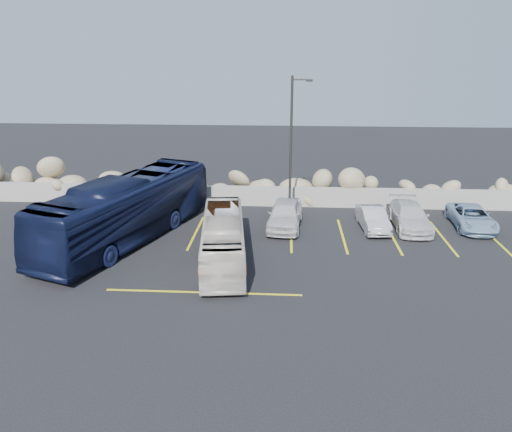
# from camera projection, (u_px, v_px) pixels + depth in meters

# --- Properties ---
(ground) EXTENTS (90.00, 90.00, 0.00)m
(ground) POSITION_uv_depth(u_px,v_px,m) (227.00, 296.00, 19.98)
(ground) COLOR black
(ground) RESTS_ON ground
(seawall) EXTENTS (60.00, 0.40, 1.20)m
(seawall) POSITION_uv_depth(u_px,v_px,m) (249.00, 196.00, 31.11)
(seawall) COLOR gray
(seawall) RESTS_ON ground
(riprap_pile) EXTENTS (54.00, 2.80, 2.60)m
(riprap_pile) POSITION_uv_depth(u_px,v_px,m) (251.00, 180.00, 32.02)
(riprap_pile) COLOR tan
(riprap_pile) RESTS_ON ground
(parking_lines) EXTENTS (18.16, 9.36, 0.01)m
(parking_lines) POSITION_uv_depth(u_px,v_px,m) (332.00, 245.00, 24.97)
(parking_lines) COLOR yellow
(parking_lines) RESTS_ON ground
(lamppost) EXTENTS (1.14, 0.18, 8.00)m
(lamppost) POSITION_uv_depth(u_px,v_px,m) (292.00, 145.00, 27.41)
(lamppost) COLOR #2B2926
(lamppost) RESTS_ON ground
(vintage_bus) EXTENTS (2.71, 7.95, 2.17)m
(vintage_bus) POSITION_uv_depth(u_px,v_px,m) (223.00, 239.00, 22.86)
(vintage_bus) COLOR silver
(vintage_bus) RESTS_ON ground
(tour_coach) EXTENTS (6.64, 12.02, 3.28)m
(tour_coach) POSITION_uv_depth(u_px,v_px,m) (127.00, 209.00, 25.26)
(tour_coach) COLOR black
(tour_coach) RESTS_ON ground
(car_a) EXTENTS (2.15, 4.52, 1.49)m
(car_a) POSITION_uv_depth(u_px,v_px,m) (285.00, 214.00, 27.27)
(car_a) COLOR silver
(car_a) RESTS_ON ground
(car_b) EXTENTS (1.51, 3.69, 1.19)m
(car_b) POSITION_uv_depth(u_px,v_px,m) (373.00, 219.00, 27.06)
(car_b) COLOR #BBBBC0
(car_b) RESTS_ON ground
(car_c) EXTENTS (1.87, 4.51, 1.30)m
(car_c) POSITION_uv_depth(u_px,v_px,m) (410.00, 216.00, 27.20)
(car_c) COLOR silver
(car_c) RESTS_ON ground
(car_d) EXTENTS (2.13, 4.30, 1.17)m
(car_d) POSITION_uv_depth(u_px,v_px,m) (472.00, 217.00, 27.27)
(car_d) COLOR #87A3BF
(car_d) RESTS_ON ground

